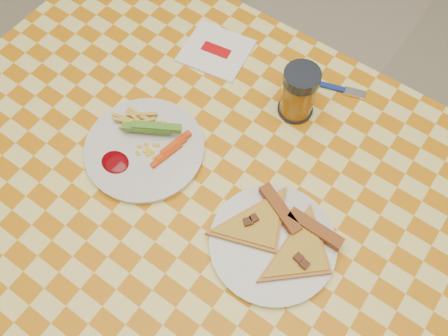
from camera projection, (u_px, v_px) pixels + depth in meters
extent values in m
plane|color=beige|center=(224.00, 296.00, 1.60)|extent=(8.00, 8.00, 0.00)
cylinder|color=silver|center=(146.00, 81.00, 1.57)|extent=(0.06, 0.06, 0.71)
cube|color=brown|center=(223.00, 204.00, 0.96)|extent=(1.20, 0.80, 0.04)
cylinder|color=silver|center=(145.00, 150.00, 0.98)|extent=(0.25, 0.25, 0.01)
cylinder|color=silver|center=(273.00, 244.00, 0.89)|extent=(0.29, 0.29, 0.01)
cube|color=#1C5F0F|center=(152.00, 128.00, 0.97)|extent=(0.10, 0.08, 0.02)
cube|color=#DA4009|center=(171.00, 149.00, 0.96)|extent=(0.06, 0.08, 0.02)
ellipsoid|color=#670207|center=(115.00, 162.00, 0.96)|extent=(0.06, 0.05, 0.01)
cube|color=brown|center=(280.00, 210.00, 0.90)|extent=(0.11, 0.06, 0.02)
cube|color=brown|center=(315.00, 229.00, 0.88)|extent=(0.11, 0.02, 0.02)
cylinder|color=black|center=(295.00, 109.00, 1.03)|extent=(0.07, 0.07, 0.01)
cylinder|color=#8F540F|center=(298.00, 96.00, 0.99)|extent=(0.07, 0.07, 0.10)
cylinder|color=black|center=(302.00, 77.00, 0.94)|extent=(0.07, 0.07, 0.02)
cube|color=white|center=(216.00, 51.00, 1.10)|extent=(0.16, 0.15, 0.01)
cube|color=red|center=(216.00, 50.00, 1.10)|extent=(0.07, 0.04, 0.00)
cube|color=navy|center=(322.00, 84.00, 1.06)|extent=(0.10, 0.04, 0.01)
cube|color=silver|center=(355.00, 93.00, 1.05)|extent=(0.05, 0.03, 0.00)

